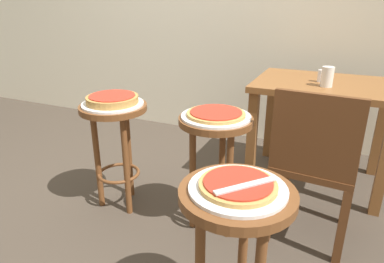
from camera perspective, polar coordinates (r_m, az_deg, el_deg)
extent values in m
plane|color=#42382D|center=(2.21, -13.00, -13.63)|extent=(6.00, 6.00, 0.00)
cylinder|color=brown|center=(1.16, 7.45, -10.28)|extent=(0.39, 0.39, 0.03)
cylinder|color=brown|center=(1.45, 8.28, -19.12)|extent=(0.04, 0.04, 0.63)
cylinder|color=silver|center=(1.15, 7.51, -9.28)|extent=(0.32, 0.32, 0.01)
cylinder|color=tan|center=(1.14, 7.54, -8.70)|extent=(0.26, 0.26, 0.01)
cylinder|color=red|center=(1.14, 7.57, -8.24)|extent=(0.22, 0.22, 0.01)
cylinder|color=brown|center=(2.06, -12.79, 3.81)|extent=(0.39, 0.39, 0.03)
cylinder|color=brown|center=(2.27, -10.32, -3.31)|extent=(0.04, 0.04, 0.63)
cylinder|color=brown|center=(2.20, -15.21, -4.58)|extent=(0.04, 0.04, 0.63)
cylinder|color=brown|center=(2.09, -10.71, -5.70)|extent=(0.04, 0.04, 0.63)
torus|color=brown|center=(2.23, -11.90, -6.68)|extent=(0.26, 0.26, 0.02)
cylinder|color=silver|center=(2.06, -12.85, 4.43)|extent=(0.35, 0.35, 0.01)
cylinder|color=#B78442|center=(2.05, -12.91, 5.13)|extent=(0.30, 0.30, 0.04)
cylinder|color=red|center=(2.04, -12.96, 5.75)|extent=(0.26, 0.26, 0.01)
cylinder|color=brown|center=(1.81, 3.92, 1.78)|extent=(0.39, 0.39, 0.03)
cylinder|color=brown|center=(2.04, 4.88, -5.96)|extent=(0.04, 0.04, 0.63)
cylinder|color=brown|center=(1.93, 0.11, -7.66)|extent=(0.04, 0.04, 0.63)
cylinder|color=brown|center=(1.87, 6.05, -8.89)|extent=(0.04, 0.04, 0.63)
torus|color=brown|center=(1.99, 3.61, -9.84)|extent=(0.26, 0.26, 0.02)
cylinder|color=silver|center=(1.80, 3.94, 2.48)|extent=(0.36, 0.36, 0.01)
cylinder|color=tan|center=(1.80, 3.95, 2.89)|extent=(0.30, 0.30, 0.01)
cylinder|color=red|center=(1.79, 3.96, 3.21)|extent=(0.27, 0.27, 0.01)
cube|color=brown|center=(2.46, 20.97, 7.10)|extent=(0.89, 0.67, 0.04)
cube|color=brown|center=(2.35, 9.72, -1.65)|extent=(0.06, 0.06, 0.68)
cube|color=brown|center=(2.31, 28.94, -4.61)|extent=(0.06, 0.06, 0.68)
cube|color=brown|center=(2.87, 12.66, 2.42)|extent=(0.06, 0.06, 0.68)
cube|color=brown|center=(2.84, 28.34, 0.06)|extent=(0.06, 0.06, 0.68)
cylinder|color=silver|center=(2.32, 21.28, 8.36)|extent=(0.07, 0.07, 0.12)
cylinder|color=white|center=(2.44, 20.33, 8.53)|extent=(0.04, 0.04, 0.08)
cube|color=#5B3319|center=(1.94, 19.64, -4.87)|extent=(0.43, 0.43, 0.04)
cube|color=#5B3319|center=(1.69, 19.50, -0.70)|extent=(0.40, 0.06, 0.40)
cube|color=#5B3319|center=(2.19, 24.38, -9.11)|extent=(0.04, 0.04, 0.42)
cube|color=#5B3319|center=(2.23, 15.15, -7.35)|extent=(0.04, 0.04, 0.42)
cube|color=#5B3319|center=(1.89, 23.32, -14.23)|extent=(0.04, 0.04, 0.42)
cube|color=#5B3319|center=(1.92, 12.48, -12.03)|extent=(0.04, 0.04, 0.42)
cube|color=silver|center=(1.11, 8.77, -8.73)|extent=(0.16, 0.18, 0.01)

